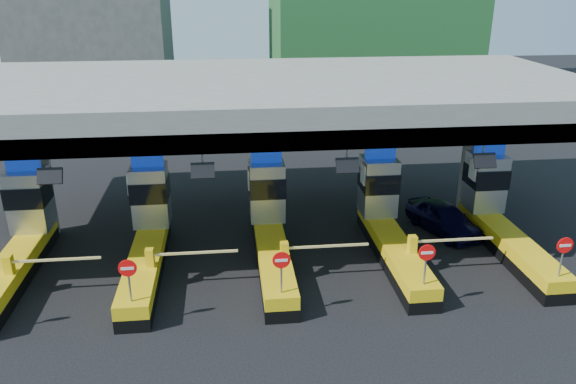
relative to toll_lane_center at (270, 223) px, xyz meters
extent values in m
plane|color=black|center=(0.00, -0.28, -1.40)|extent=(120.00, 120.00, 0.00)
cube|color=slate|center=(0.00, 2.72, 4.85)|extent=(28.00, 12.00, 1.50)
cube|color=#4C4C49|center=(0.00, -2.98, 4.45)|extent=(28.00, 0.60, 0.70)
cube|color=slate|center=(-10.00, 2.72, 1.35)|extent=(1.00, 1.00, 5.50)
cube|color=slate|center=(0.00, 2.72, 1.35)|extent=(1.00, 1.00, 5.50)
cube|color=slate|center=(10.00, 2.72, 1.35)|extent=(1.00, 1.00, 5.50)
cylinder|color=slate|center=(-7.50, -2.98, 3.85)|extent=(0.06, 0.06, 0.50)
cube|color=black|center=(-7.50, -3.18, 3.50)|extent=(0.80, 0.38, 0.54)
cylinder|color=slate|center=(-2.50, -2.98, 3.85)|extent=(0.06, 0.06, 0.50)
cube|color=black|center=(-2.50, -3.18, 3.50)|extent=(0.80, 0.38, 0.54)
cylinder|color=slate|center=(2.50, -2.98, 3.85)|extent=(0.06, 0.06, 0.50)
cube|color=black|center=(2.50, -3.18, 3.50)|extent=(0.80, 0.38, 0.54)
cylinder|color=slate|center=(7.50, -2.98, 3.85)|extent=(0.06, 0.06, 0.50)
cube|color=black|center=(7.50, -3.18, 3.50)|extent=(0.80, 0.38, 0.54)
cube|color=black|center=(-10.00, -1.28, -1.15)|extent=(1.20, 8.00, 0.50)
cube|color=#E5B70C|center=(-10.00, -1.28, -0.65)|extent=(1.20, 8.00, 0.50)
cube|color=#9EA3A8|center=(-10.00, 1.52, 0.90)|extent=(1.50, 1.50, 2.60)
cube|color=black|center=(-10.00, 1.50, 1.20)|extent=(1.56, 1.56, 0.90)
cube|color=#0C2DBF|center=(-10.00, 1.52, 2.48)|extent=(1.30, 0.35, 0.55)
cube|color=white|center=(-10.80, 1.22, 1.60)|extent=(0.06, 0.70, 0.90)
cube|color=#E5B70C|center=(-9.65, -2.48, -0.05)|extent=(0.30, 0.35, 0.70)
cube|color=white|center=(-8.00, -2.48, 0.05)|extent=(3.20, 0.08, 0.08)
cube|color=black|center=(-5.00, -1.28, -1.15)|extent=(1.20, 8.00, 0.50)
cube|color=#E5B70C|center=(-5.00, -1.28, -0.65)|extent=(1.20, 8.00, 0.50)
cube|color=#9EA3A8|center=(-5.00, 1.52, 0.90)|extent=(1.50, 1.50, 2.60)
cube|color=black|center=(-5.00, 1.50, 1.20)|extent=(1.56, 1.56, 0.90)
cube|color=#0C2DBF|center=(-5.00, 1.52, 2.48)|extent=(1.30, 0.35, 0.55)
cube|color=white|center=(-5.80, 1.22, 1.60)|extent=(0.06, 0.70, 0.90)
cylinder|color=slate|center=(-5.00, -4.88, 0.25)|extent=(0.07, 0.07, 1.30)
cylinder|color=red|center=(-5.00, -4.91, 0.85)|extent=(0.60, 0.04, 0.60)
cube|color=white|center=(-5.00, -4.93, 0.85)|extent=(0.42, 0.02, 0.10)
cube|color=#E5B70C|center=(-4.65, -2.48, -0.05)|extent=(0.30, 0.35, 0.70)
cube|color=white|center=(-3.00, -2.48, 0.05)|extent=(3.20, 0.08, 0.08)
cube|color=black|center=(0.00, -1.28, -1.15)|extent=(1.20, 8.00, 0.50)
cube|color=#E5B70C|center=(0.00, -1.28, -0.65)|extent=(1.20, 8.00, 0.50)
cube|color=#9EA3A8|center=(0.00, 1.52, 0.90)|extent=(1.50, 1.50, 2.60)
cube|color=black|center=(0.00, 1.50, 1.20)|extent=(1.56, 1.56, 0.90)
cube|color=#0C2DBF|center=(0.00, 1.52, 2.48)|extent=(1.30, 0.35, 0.55)
cube|color=white|center=(-0.80, 1.22, 1.60)|extent=(0.06, 0.70, 0.90)
cylinder|color=slate|center=(0.00, -4.88, 0.25)|extent=(0.07, 0.07, 1.30)
cylinder|color=red|center=(0.00, -4.91, 0.85)|extent=(0.60, 0.04, 0.60)
cube|color=white|center=(0.00, -4.93, 0.85)|extent=(0.42, 0.02, 0.10)
cube|color=#E5B70C|center=(0.35, -2.48, -0.05)|extent=(0.30, 0.35, 0.70)
cube|color=white|center=(2.00, -2.48, 0.05)|extent=(3.20, 0.08, 0.08)
cube|color=black|center=(5.00, -1.28, -1.15)|extent=(1.20, 8.00, 0.50)
cube|color=#E5B70C|center=(5.00, -1.28, -0.65)|extent=(1.20, 8.00, 0.50)
cube|color=#9EA3A8|center=(5.00, 1.52, 0.90)|extent=(1.50, 1.50, 2.60)
cube|color=black|center=(5.00, 1.50, 1.20)|extent=(1.56, 1.56, 0.90)
cube|color=#0C2DBF|center=(5.00, 1.52, 2.48)|extent=(1.30, 0.35, 0.55)
cube|color=white|center=(4.20, 1.22, 1.60)|extent=(0.06, 0.70, 0.90)
cylinder|color=slate|center=(5.00, -4.88, 0.25)|extent=(0.07, 0.07, 1.30)
cylinder|color=red|center=(5.00, -4.91, 0.85)|extent=(0.60, 0.04, 0.60)
cube|color=white|center=(5.00, -4.93, 0.85)|extent=(0.42, 0.02, 0.10)
cube|color=#E5B70C|center=(5.35, -2.48, -0.05)|extent=(0.30, 0.35, 0.70)
cube|color=white|center=(7.00, -2.48, 0.05)|extent=(3.20, 0.08, 0.08)
cube|color=black|center=(10.00, -1.28, -1.15)|extent=(1.20, 8.00, 0.50)
cube|color=#E5B70C|center=(10.00, -1.28, -0.65)|extent=(1.20, 8.00, 0.50)
cube|color=#9EA3A8|center=(10.00, 1.52, 0.90)|extent=(1.50, 1.50, 2.60)
cube|color=black|center=(10.00, 1.50, 1.20)|extent=(1.56, 1.56, 0.90)
cube|color=#0C2DBF|center=(10.00, 1.52, 2.48)|extent=(1.30, 0.35, 0.55)
cube|color=white|center=(9.20, 1.22, 1.60)|extent=(0.06, 0.70, 0.90)
cylinder|color=slate|center=(10.00, -4.88, 0.25)|extent=(0.07, 0.07, 1.30)
cylinder|color=red|center=(10.00, -4.91, 0.85)|extent=(0.60, 0.04, 0.60)
cube|color=white|center=(10.00, -4.93, 0.85)|extent=(0.42, 0.02, 0.10)
cube|color=#E5B70C|center=(10.35, -2.48, -0.05)|extent=(0.30, 0.35, 0.70)
cube|color=white|center=(12.00, -2.48, 0.05)|extent=(3.20, 0.08, 0.08)
cube|color=#4C4C49|center=(-14.00, 35.72, 7.60)|extent=(14.00, 10.00, 18.00)
imported|color=black|center=(8.09, 1.28, -0.70)|extent=(2.84, 4.43, 1.40)
camera|label=1|loc=(-1.61, -21.39, 9.66)|focal=35.00mm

